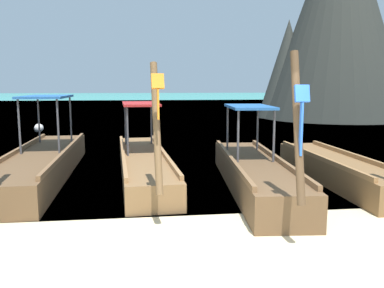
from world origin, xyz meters
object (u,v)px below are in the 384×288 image
at_px(longtail_boat_blue_ribbon, 254,172).
at_px(longtail_boat_red_ribbon, 337,170).
at_px(longtail_boat_orange_ribbon, 143,162).
at_px(mooring_buoy_near, 39,128).
at_px(longtail_boat_yellow_ribbon, 42,162).
at_px(karst_rock, 335,13).

bearing_deg(longtail_boat_blue_ribbon, longtail_boat_red_ribbon, 8.56).
bearing_deg(longtail_boat_orange_ribbon, longtail_boat_blue_ribbon, -34.64).
bearing_deg(longtail_boat_blue_ribbon, mooring_buoy_near, 122.45).
relative_size(longtail_boat_orange_ribbon, mooring_buoy_near, 16.89).
bearing_deg(longtail_boat_yellow_ribbon, longtail_boat_red_ribbon, -11.63).
distance_m(longtail_boat_orange_ribbon, karst_rock, 22.32).
height_order(longtail_boat_blue_ribbon, karst_rock, karst_rock).
relative_size(karst_rock, mooring_buoy_near, 34.31).
bearing_deg(longtail_boat_orange_ribbon, longtail_boat_yellow_ribbon, 177.96).
height_order(longtail_boat_orange_ribbon, longtail_boat_blue_ribbon, longtail_boat_blue_ribbon).
bearing_deg(longtail_boat_red_ribbon, karst_rock, 64.40).
bearing_deg(longtail_boat_yellow_ribbon, karst_rock, 46.43).
relative_size(longtail_boat_orange_ribbon, longtail_boat_red_ribbon, 1.31).
height_order(longtail_boat_orange_ribbon, karst_rock, karst_rock).
bearing_deg(longtail_boat_red_ribbon, mooring_buoy_near, 130.02).
bearing_deg(karst_rock, longtail_boat_red_ribbon, -115.60).
distance_m(longtail_boat_orange_ribbon, longtail_boat_red_ribbon, 4.79).
distance_m(longtail_boat_orange_ribbon, mooring_buoy_near, 11.28).
bearing_deg(longtail_boat_blue_ribbon, karst_rock, 59.58).
bearing_deg(longtail_boat_yellow_ribbon, mooring_buoy_near, 104.13).
distance_m(longtail_boat_yellow_ribbon, mooring_buoy_near, 10.31).
bearing_deg(longtail_boat_yellow_ribbon, longtail_boat_blue_ribbon, -19.73).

